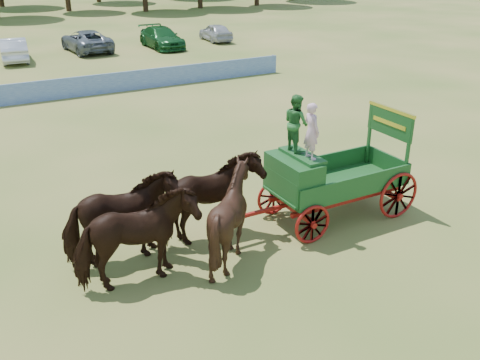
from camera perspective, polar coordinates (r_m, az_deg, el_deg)
name	(u,v)px	position (r m, az deg, el deg)	size (l,w,h in m)	color
ground	(255,259)	(13.59, 1.65, -8.43)	(160.00, 160.00, 0.00)	#9B8146
horse_lead_left	(136,240)	(12.29, -10.99, -6.30)	(1.27, 2.78, 2.35)	black
horse_lead_right	(122,220)	(13.22, -12.53, -4.16)	(1.27, 2.78, 2.35)	black
horse_wheel_left	(231,216)	(13.08, -1.00, -3.85)	(1.90, 2.13, 2.35)	black
horse_wheel_right	(211,199)	(13.96, -3.11, -2.02)	(1.27, 2.78, 2.35)	black
farm_dray	(316,169)	(14.80, 8.13, 1.18)	(6.00, 2.00, 3.69)	#AA1111
sponsor_banner	(60,89)	(29.09, -18.64, 9.20)	(26.00, 0.08, 1.05)	#1C4098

